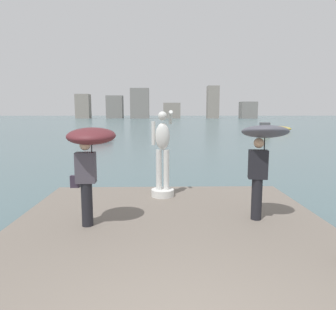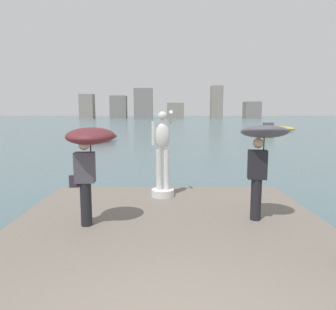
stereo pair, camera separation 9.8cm
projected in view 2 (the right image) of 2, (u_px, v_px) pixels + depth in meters
ground_plane at (165, 132)px, 42.37m from camera, size 400.00×400.00×0.00m
pier at (171, 278)px, 4.62m from camera, size 6.51×9.84×0.40m
statue_white_figure at (163, 160)px, 8.29m from camera, size 0.61×0.87×2.31m
onlooker_left at (89, 149)px, 6.06m from camera, size 0.97×0.99×1.99m
onlooker_right at (262, 146)px, 6.37m from camera, size 1.09×1.11×2.05m
boat_near at (268, 130)px, 37.21m from camera, size 2.15×3.79×1.43m
boat_mid at (280, 128)px, 44.23m from camera, size 3.91×4.36×0.72m
boat_far at (102, 137)px, 28.21m from camera, size 3.14×3.88×0.82m
distant_skyline at (163, 106)px, 134.22m from camera, size 77.21×10.31×13.86m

